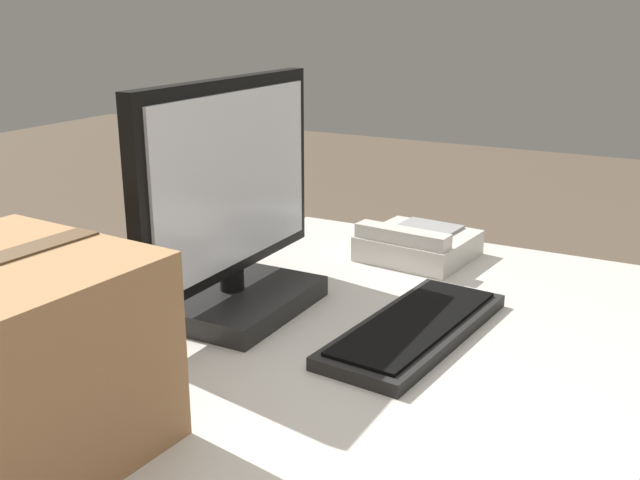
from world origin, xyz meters
The scene contains 3 objects.
monitor centered at (0.29, 0.26, 0.88)m, with size 0.49×0.24×0.41m.
keyboard centered at (0.34, -0.07, 0.72)m, with size 0.43×0.20×0.03m.
desk_phone centered at (0.72, 0.07, 0.74)m, with size 0.23×0.24×0.08m.
Camera 1 is at (-0.75, -0.48, 1.24)m, focal length 42.00 mm.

